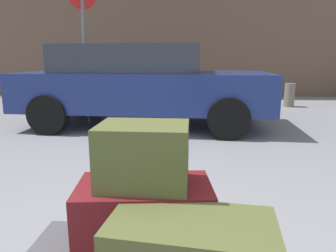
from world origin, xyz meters
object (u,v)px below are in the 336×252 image
object	(u,v)px
duffel_bag_maroon_stacked_top	(145,218)
parked_car	(142,83)
duffel_bag_olive_topmost_pile	(144,155)
bollard_kerb_near	(289,95)
no_parking_sign	(84,38)

from	to	relation	value
duffel_bag_maroon_stacked_top	parked_car	world-z (taller)	parked_car
duffel_bag_olive_topmost_pile	bollard_kerb_near	bearing A→B (deg)	69.00
parked_car	no_parking_sign	xyz separation A→B (m)	(-1.07, 0.21, 0.81)
duffel_bag_maroon_stacked_top	parked_car	bearing A→B (deg)	92.57
parked_car	no_parking_sign	bearing A→B (deg)	168.64
duffel_bag_olive_topmost_pile	no_parking_sign	size ratio (longest dim) A/B	0.15
duffel_bag_olive_topmost_pile	bollard_kerb_near	distance (m)	7.27
parked_car	no_parking_sign	distance (m)	1.35
bollard_kerb_near	no_parking_sign	world-z (taller)	no_parking_sign
duffel_bag_maroon_stacked_top	bollard_kerb_near	bearing A→B (deg)	61.95
duffel_bag_olive_topmost_pile	parked_car	world-z (taller)	parked_car
no_parking_sign	duffel_bag_olive_topmost_pile	bearing A→B (deg)	-69.30
duffel_bag_maroon_stacked_top	duffel_bag_olive_topmost_pile	xyz separation A→B (m)	(0.00, 0.00, 0.30)
duffel_bag_olive_topmost_pile	parked_car	distance (m)	4.33
duffel_bag_olive_topmost_pile	parked_car	xyz separation A→B (m)	(-0.63, 4.28, -0.03)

